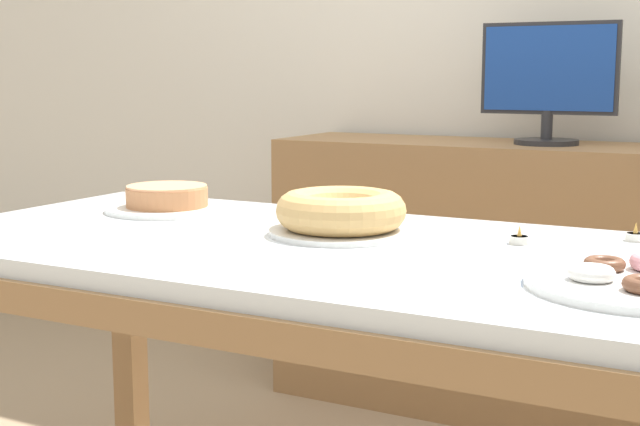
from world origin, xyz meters
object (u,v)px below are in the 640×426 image
Objects in this scene: computer_monitor at (548,83)px; pastry_platter at (640,281)px; tealight_near_front at (519,239)px; cake_chocolate_round at (167,200)px; cake_golden_bundt at (341,214)px; tealight_left_edge at (635,236)px.

pastry_platter is at bearing -70.39° from computer_monitor.
computer_monitor is 10.60× the size of tealight_near_front.
computer_monitor is 1.29m from cake_chocolate_round.
cake_golden_bundt is 0.60m from tealight_left_edge.
pastry_platter is at bearing -17.85° from cake_golden_bundt.
cake_chocolate_round is 0.53m from cake_golden_bundt.
pastry_platter is 8.92× the size of tealight_near_front.
pastry_platter is 0.38m from tealight_near_front.
cake_golden_bundt is at bearing -168.58° from tealight_near_front.
pastry_platter is 8.92× the size of tealight_left_edge.
cake_chocolate_round is (-0.66, -1.07, -0.28)m from computer_monitor.
pastry_platter is (1.14, -0.29, -0.01)m from cake_chocolate_round.
tealight_left_edge is at bearing 21.00° from cake_golden_bundt.
computer_monitor is at bearing 113.73° from tealight_left_edge.
computer_monitor is at bearing 109.61° from pastry_platter.
cake_golden_bundt is 0.37m from tealight_near_front.
pastry_platter is 0.42m from tealight_left_edge.
cake_golden_bundt is at bearing -96.95° from computer_monitor.
computer_monitor is 1.47m from pastry_platter.
tealight_near_front is at bearing 134.29° from pastry_platter.
cake_golden_bundt is (0.52, -0.09, 0.02)m from cake_chocolate_round.
computer_monitor reaches higher than cake_golden_bundt.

